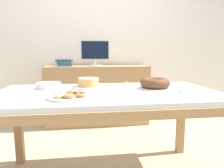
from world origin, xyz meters
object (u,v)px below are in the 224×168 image
cake_chocolate_round (88,83)px  plate_stack (49,85)px  cake_golden_bundt (155,84)px  book_stack (64,63)px  computer_monitor (95,53)px  tealight_near_cakes (126,83)px  tealight_centre (180,91)px  tealight_right_edge (182,86)px  tealight_near_front (195,86)px  pastry_platter (70,95)px

cake_chocolate_round → plate_stack: cake_chocolate_round is taller
cake_chocolate_round → cake_golden_bundt: size_ratio=0.99×
book_stack → plate_stack: (-0.01, -1.25, -0.14)m
cake_chocolate_round → plate_stack: 0.34m
computer_monitor → tealight_near_cakes: (0.26, -1.10, -0.29)m
computer_monitor → plate_stack: bearing=-110.5°
cake_chocolate_round → tealight_near_cakes: cake_chocolate_round is taller
plate_stack → tealight_centre: size_ratio=5.25×
computer_monitor → cake_chocolate_round: size_ratio=1.50×
plate_stack → tealight_centre: plate_stack is taller
plate_stack → tealight_near_cakes: (0.72, 0.15, -0.01)m
computer_monitor → tealight_right_edge: (0.70, -1.37, -0.29)m
plate_stack → tealight_near_cakes: 0.74m
book_stack → tealight_right_edge: 1.80m
tealight_near_front → computer_monitor: bearing=121.6°
cake_chocolate_round → plate_stack: size_ratio=1.35×
tealight_near_front → tealight_centre: 0.35m
computer_monitor → book_stack: bearing=179.8°
pastry_platter → tealight_right_edge: 1.00m
computer_monitor → tealight_centre: size_ratio=10.60×
cake_chocolate_round → tealight_centre: size_ratio=7.08×
cake_chocolate_round → cake_golden_bundt: cake_golden_bundt is taller
pastry_platter → tealight_near_front: bearing=15.6°
cake_chocolate_round → computer_monitor: bearing=84.4°
pastry_platter → cake_chocolate_round: bearing=72.1°
book_stack → cake_chocolate_round: book_stack is taller
cake_chocolate_round → tealight_near_cakes: (0.38, 0.16, -0.03)m
cake_chocolate_round → pastry_platter: cake_chocolate_round is taller
tealight_near_front → tealight_centre: size_ratio=1.00×
plate_stack → tealight_right_edge: 1.18m
pastry_platter → tealight_right_edge: (0.96, 0.28, -0.01)m
pastry_platter → tealight_centre: 0.83m
cake_golden_bundt → tealight_right_edge: size_ratio=7.14×
cake_golden_bundt → tealight_centre: cake_golden_bundt is taller
cake_golden_bundt → plate_stack: (-0.91, 0.15, -0.02)m
book_stack → tealight_near_cakes: 1.31m
tealight_right_edge → tealight_centre: (-0.13, -0.22, 0.00)m
pastry_platter → tealight_near_front: size_ratio=8.05×
book_stack → plate_stack: book_stack is taller
pastry_platter → tealight_right_edge: bearing=16.4°
tealight_near_front → tealight_right_edge: bearing=-170.8°
book_stack → tealight_centre: book_stack is taller
cake_chocolate_round → tealight_near_front: bearing=-5.9°
book_stack → tealight_near_cakes: book_stack is taller
cake_chocolate_round → tealight_right_edge: (0.83, -0.12, -0.03)m
cake_golden_bundt → tealight_near_front: size_ratio=7.14×
tealight_centre → computer_monitor: bearing=109.9°
plate_stack → pastry_platter: bearing=-62.0°
book_stack → plate_stack: size_ratio=1.17×
tealight_right_edge → pastry_platter: bearing=-163.6°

